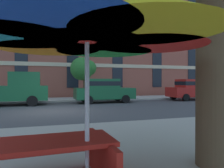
{
  "coord_description": "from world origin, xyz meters",
  "views": [
    {
      "loc": [
        -0.41,
        -11.79,
        1.55
      ],
      "look_at": [
        4.39,
        3.2,
        1.4
      ],
      "focal_mm": 34.49,
      "sensor_mm": 36.0,
      "label": 1
    }
  ],
  "objects": [
    {
      "name": "street_tree_middle",
      "position": [
        2.89,
        6.52,
        2.67
      ],
      "size": [
        2.23,
        2.0,
        3.68
      ],
      "color": "brown",
      "rests_on": "ground"
    },
    {
      "name": "patio_umbrella",
      "position": [
        0.13,
        -9.0,
        2.26
      ],
      "size": [
        3.45,
        3.21,
        2.53
      ],
      "color": "silver",
      "rests_on": "ground"
    },
    {
      "name": "sedan_green",
      "position": [
        3.89,
        3.7,
        0.95
      ],
      "size": [
        4.4,
        1.98,
        1.78
      ],
      "color": "#195933",
      "rests_on": "ground"
    },
    {
      "name": "sedan_red",
      "position": [
        11.82,
        3.7,
        0.95
      ],
      "size": [
        4.4,
        1.98,
        1.78
      ],
      "color": "#B21E19",
      "rests_on": "ground"
    },
    {
      "name": "apartment_building",
      "position": [
        -0.0,
        14.99,
        9.6
      ],
      "size": [
        36.43,
        12.08,
        19.2
      ],
      "color": "#934C3D",
      "rests_on": "ground"
    },
    {
      "name": "ground_plane",
      "position": [
        0.0,
        0.0,
        0.0
      ],
      "size": [
        120.0,
        120.0,
        0.0
      ],
      "primitive_type": "plane",
      "color": "#424244"
    },
    {
      "name": "sidewalk_far",
      "position": [
        0.0,
        6.8,
        0.06
      ],
      "size": [
        56.0,
        3.6,
        0.12
      ],
      "primitive_type": "cube",
      "color": "#B2ADA3",
      "rests_on": "ground"
    },
    {
      "name": "pickup_green_midblock",
      "position": [
        -2.43,
        3.7,
        1.03
      ],
      "size": [
        5.1,
        2.12,
        2.2
      ],
      "color": "#195933",
      "rests_on": "ground"
    },
    {
      "name": "picnic_table",
      "position": [
        -0.39,
        -8.82,
        0.49
      ],
      "size": [
        1.84,
        1.57,
        0.77
      ],
      "color": "red",
      "rests_on": "ground"
    }
  ]
}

